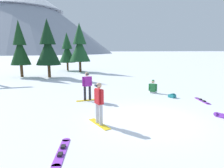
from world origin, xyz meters
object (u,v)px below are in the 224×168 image
at_px(loose_snowboard_far_spare, 62,151).
at_px(pine_tree_tall, 80,45).
at_px(pine_tree_broad, 67,50).
at_px(snowboarder_midground, 87,86).
at_px(pine_tree_leaning, 48,46).
at_px(snowboarder_background, 153,88).
at_px(backpack_teal, 172,96).
at_px(loose_snowboard_near_right, 202,101).
at_px(snowboarder_foreground, 99,102).
at_px(pine_tree_young, 20,46).

height_order(loose_snowboard_far_spare, pine_tree_tall, pine_tree_tall).
relative_size(pine_tree_tall, pine_tree_broad, 1.20).
height_order(snowboarder_midground, pine_tree_broad, pine_tree_broad).
xyz_separation_m(pine_tree_broad, pine_tree_leaning, (-2.77, -7.09, 0.46)).
bearing_deg(pine_tree_broad, snowboarder_background, -75.89).
distance_m(snowboarder_background, pine_tree_broad, 18.95).
relative_size(backpack_teal, pine_tree_leaning, 0.08).
height_order(snowboarder_background, pine_tree_tall, pine_tree_tall).
bearing_deg(snowboarder_background, loose_snowboard_near_right, -62.00).
bearing_deg(pine_tree_tall, snowboarder_background, -79.11).
distance_m(snowboarder_midground, loose_snowboard_far_spare, 6.44).
relative_size(loose_snowboard_near_right, loose_snowboard_far_spare, 0.92).
bearing_deg(pine_tree_tall, pine_tree_broad, 121.82).
xyz_separation_m(snowboarder_foreground, loose_snowboard_near_right, (7.11, 1.77, -0.95)).
bearing_deg(pine_tree_tall, snowboarder_foreground, -96.67).
xyz_separation_m(loose_snowboard_far_spare, pine_tree_leaning, (-0.22, 17.92, 3.61)).
height_order(loose_snowboard_far_spare, pine_tree_young, pine_tree_young).
distance_m(snowboarder_background, pine_tree_leaning, 13.69).
height_order(snowboarder_foreground, pine_tree_young, pine_tree_young).
xyz_separation_m(loose_snowboard_near_right, pine_tree_broad, (-6.26, 21.35, 3.14)).
relative_size(snowboarder_midground, snowboarder_background, 1.06).
height_order(snowboarder_midground, snowboarder_background, snowboarder_midground).
bearing_deg(pine_tree_tall, pine_tree_young, -156.52).
height_order(pine_tree_young, pine_tree_broad, pine_tree_young).
bearing_deg(snowboarder_background, snowboarder_foreground, -137.60).
xyz_separation_m(snowboarder_midground, loose_snowboard_near_right, (6.82, -2.39, -0.94)).
distance_m(snowboarder_background, loose_snowboard_far_spare, 9.88).
distance_m(snowboarder_midground, pine_tree_young, 14.49).
bearing_deg(pine_tree_leaning, pine_tree_broad, 68.67).
relative_size(pine_tree_young, pine_tree_tall, 0.94).
distance_m(backpack_teal, pine_tree_tall, 18.19).
bearing_deg(backpack_teal, pine_tree_tall, 101.13).
bearing_deg(snowboarder_midground, loose_snowboard_far_spare, -108.21).
height_order(snowboarder_foreground, backpack_teal, snowboarder_foreground).
xyz_separation_m(loose_snowboard_far_spare, pine_tree_tall, (4.11, 22.50, 3.77)).
bearing_deg(loose_snowboard_far_spare, loose_snowboard_near_right, 22.59).
relative_size(backpack_teal, pine_tree_broad, 0.10).
height_order(backpack_teal, pine_tree_leaning, pine_tree_leaning).
height_order(backpack_teal, pine_tree_young, pine_tree_young).
xyz_separation_m(snowboarder_background, loose_snowboard_near_right, (1.69, -3.18, -0.33)).
bearing_deg(loose_snowboard_far_spare, backpack_teal, 33.65).
relative_size(snowboarder_foreground, snowboarder_background, 1.07).
distance_m(snowboarder_midground, pine_tree_tall, 16.83).
bearing_deg(pine_tree_broad, pine_tree_leaning, -111.33).
distance_m(loose_snowboard_near_right, pine_tree_tall, 19.78).
bearing_deg(snowboarder_foreground, pine_tree_leaning, 96.81).
distance_m(snowboarder_foreground, backpack_teal, 6.69).
bearing_deg(pine_tree_young, loose_snowboard_far_spare, -80.26).
height_order(snowboarder_foreground, loose_snowboard_near_right, snowboarder_foreground).
relative_size(backpack_teal, pine_tree_young, 0.08).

